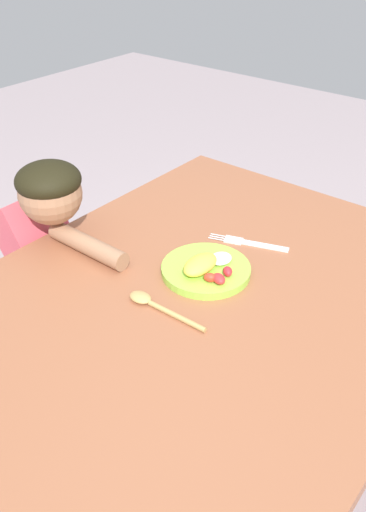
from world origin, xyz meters
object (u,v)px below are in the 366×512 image
at_px(plate, 206,269).
at_px(fork, 250,243).
at_px(person, 46,287).
at_px(spoon, 154,304).

distance_m(plate, fork, 0.18).
relative_size(plate, person, 0.22).
height_order(plate, fork, plate).
bearing_deg(person, plate, 102.82).
bearing_deg(person, fork, 119.97).
bearing_deg(plate, spoon, 174.61).
distance_m(fork, spoon, 0.35).
height_order(fork, person, person).
xyz_separation_m(fork, person, (-0.30, 0.51, -0.21)).
distance_m(spoon, person, 0.54).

